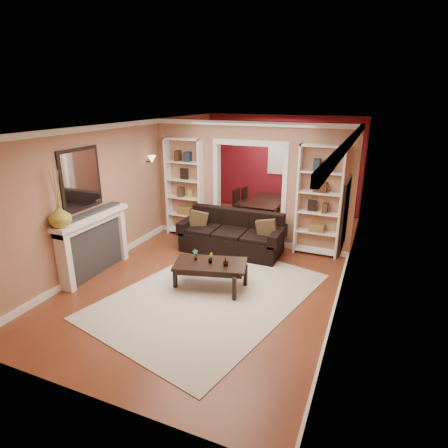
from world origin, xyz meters
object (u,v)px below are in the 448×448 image
at_px(fireplace, 95,245).
at_px(dining_table, 267,210).
at_px(coffee_table, 211,275).
at_px(bookshelf_right, 319,202).
at_px(sofa, 231,233).
at_px(bookshelf_left, 185,188).

bearing_deg(fireplace, dining_table, 64.72).
xyz_separation_m(coffee_table, bookshelf_right, (1.44, 2.20, 0.92)).
xyz_separation_m(bookshelf_right, fireplace, (-3.64, -2.53, -0.57)).
relative_size(sofa, bookshelf_left, 0.96).
relative_size(coffee_table, fireplace, 0.72).
bearing_deg(fireplace, bookshelf_right, 34.80).
xyz_separation_m(sofa, fireplace, (-1.95, -1.95, 0.15)).
relative_size(sofa, bookshelf_right, 0.96).
relative_size(coffee_table, dining_table, 0.78).
xyz_separation_m(bookshelf_left, fireplace, (-0.54, -2.53, -0.57)).
distance_m(sofa, fireplace, 2.77).
height_order(bookshelf_right, fireplace, bookshelf_right).
height_order(sofa, dining_table, sofa).
bearing_deg(coffee_table, dining_table, 77.19).
relative_size(bookshelf_right, fireplace, 1.35).
relative_size(sofa, fireplace, 1.29).
height_order(bookshelf_left, bookshelf_right, same).
xyz_separation_m(bookshelf_right, dining_table, (-1.59, 1.81, -0.87)).
relative_size(bookshelf_left, dining_table, 1.45).
bearing_deg(bookshelf_right, coffee_table, -123.17).
xyz_separation_m(fireplace, dining_table, (2.05, 4.34, -0.30)).
height_order(fireplace, dining_table, fireplace).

